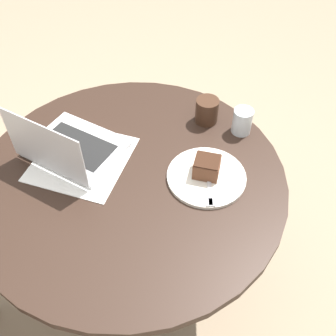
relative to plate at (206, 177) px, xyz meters
The scene contains 9 objects.
ground_plane 0.77m from the plate, 74.28° to the right, with size 12.00×12.00×0.00m, color gray.
dining_table 0.30m from the plate, 74.28° to the right, with size 1.00×1.00×0.72m.
paper_document 0.42m from the plate, 82.56° to the right, with size 0.30×0.30×0.00m.
plate is the anchor object (origin of this frame).
cake_slice 0.04m from the plate, 157.79° to the right, with size 0.08×0.09×0.06m.
fork 0.06m from the plate, 24.51° to the left, with size 0.17×0.07×0.00m.
coffee_glass 0.28m from the plate, 164.84° to the right, with size 0.08×0.08×0.09m.
water_glass 0.26m from the plate, 166.94° to the left, with size 0.07×0.07×0.09m.
laptop 0.46m from the plate, 84.04° to the right, with size 0.30×0.34×0.21m.
Camera 1 is at (0.74, 0.38, 1.67)m, focal length 42.00 mm.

